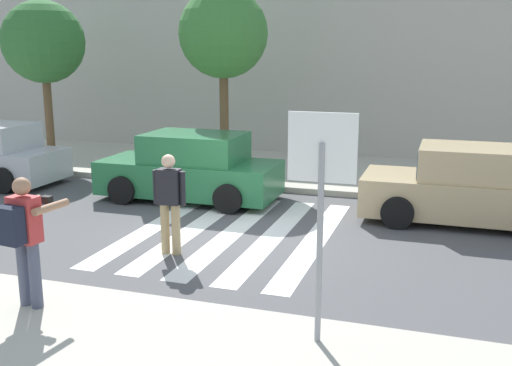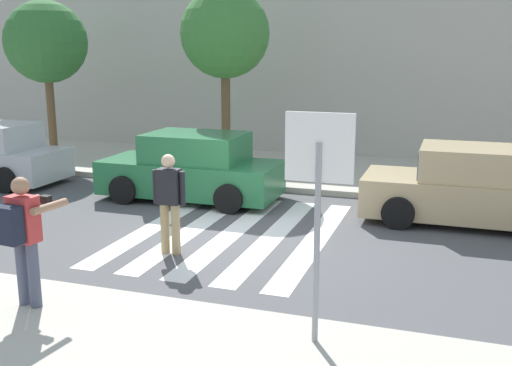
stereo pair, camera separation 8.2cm
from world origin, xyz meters
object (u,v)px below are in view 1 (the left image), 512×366
object	(u,v)px
stop_sign	(322,178)
street_tree_center	(223,34)
parked_car_tan	(470,187)
photographer_with_backpack	(24,231)
parked_car_green	(191,169)
pedestrian_crossing	(170,199)
street_tree_west	(43,43)

from	to	relation	value
stop_sign	street_tree_center	xyz separation A→B (m)	(-4.48, 8.70, 1.71)
parked_car_tan	photographer_with_backpack	bearing A→B (deg)	-131.08
parked_car_green	stop_sign	bearing A→B (deg)	-54.69
parked_car_green	street_tree_center	world-z (taller)	street_tree_center
stop_sign	parked_car_tan	size ratio (longest dim) A/B	0.64
pedestrian_crossing	parked_car_tan	distance (m)	6.01
stop_sign	parked_car_tan	world-z (taller)	stop_sign
parked_car_green	parked_car_tan	bearing A→B (deg)	-0.00
parked_car_tan	street_tree_center	size ratio (longest dim) A/B	0.85
pedestrian_crossing	street_tree_west	size ratio (longest dim) A/B	0.37
street_tree_west	pedestrian_crossing	bearing A→B (deg)	-41.81
street_tree_west	parked_car_tan	bearing A→B (deg)	-13.11
photographer_with_backpack	parked_car_green	xyz separation A→B (m)	(-0.53, 6.34, -0.44)
street_tree_west	street_tree_center	size ratio (longest dim) A/B	0.96
parked_car_green	street_tree_west	xyz separation A→B (m)	(-5.86, 2.78, 2.85)
pedestrian_crossing	parked_car_green	xyz separation A→B (m)	(-1.20, 3.54, -0.25)
photographer_with_backpack	pedestrian_crossing	bearing A→B (deg)	76.58
pedestrian_crossing	street_tree_center	size ratio (longest dim) A/B	0.36
parked_car_tan	stop_sign	bearing A→B (deg)	-106.08
street_tree_center	pedestrian_crossing	bearing A→B (deg)	-77.40
stop_sign	photographer_with_backpack	world-z (taller)	stop_sign
parked_car_tan	street_tree_center	distance (m)	7.42
photographer_with_backpack	pedestrian_crossing	distance (m)	2.88
pedestrian_crossing	street_tree_west	xyz separation A→B (m)	(-7.06, 6.32, 2.60)
photographer_with_backpack	street_tree_west	xyz separation A→B (m)	(-6.39, 9.11, 2.41)
pedestrian_crossing	street_tree_west	world-z (taller)	street_tree_west
street_tree_west	street_tree_center	distance (m)	5.69
pedestrian_crossing	parked_car_green	bearing A→B (deg)	108.70
street_tree_west	street_tree_center	world-z (taller)	street_tree_center
pedestrian_crossing	parked_car_green	world-z (taller)	pedestrian_crossing
photographer_with_backpack	street_tree_center	distance (m)	9.36
parked_car_green	parked_car_tan	distance (m)	6.05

